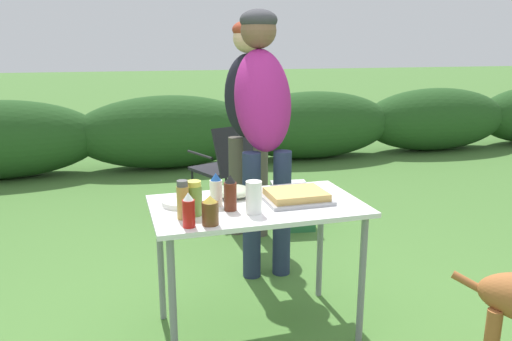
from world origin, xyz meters
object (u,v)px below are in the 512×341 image
Objects in this scene: folding_table at (257,218)px; bbq_sauce_bottle at (230,193)px; food_tray at (296,196)px; relish_jar at (194,198)px; plate_stack at (182,202)px; cooler_box at (292,205)px; spice_jar at (183,200)px; ketchup_bottle at (189,211)px; camp_chair_green_behind_table at (227,163)px; standing_person_in_navy_coat at (263,110)px; beer_bottle at (210,211)px; mayo_bottle at (216,190)px; standing_person_in_olive_jacket at (248,106)px; paper_cup_stack at (254,197)px; mixing_bowl at (233,191)px.

bbq_sauce_bottle is at bearing -158.71° from folding_table.
relish_jar reaches higher than food_tray.
plate_stack reaches higher than cooler_box.
food_tray is at bearing 10.10° from spice_jar.
camp_chair_green_behind_table is (0.72, 2.33, -0.35)m from ketchup_bottle.
folding_table is 0.62× the size of standing_person_in_navy_coat.
camp_chair_green_behind_table is (0.73, 2.21, -0.36)m from spice_jar.
folding_table is 0.40m from plate_stack.
beer_bottle is (-0.30, -0.24, 0.14)m from folding_table.
relish_jar reaches higher than plate_stack.
bbq_sauce_bottle is (0.22, -0.15, 0.07)m from plate_stack.
food_tray is 1.96× the size of mayo_bottle.
spice_jar reaches higher than mayo_bottle.
relish_jar is 0.10× the size of standing_person_in_olive_jacket.
bbq_sauce_bottle reaches higher than relish_jar.
mayo_bottle is at bearing 174.51° from food_tray.
ketchup_bottle reaches higher than camp_chair_green_behind_table.
camp_chair_green_behind_table is at bearing 71.77° from spice_jar.
paper_cup_stack is (0.32, -0.23, 0.07)m from plate_stack.
food_tray is at bearing 24.07° from beer_bottle.
ketchup_bottle is at bearing -142.79° from bbq_sauce_bottle.
standing_person_in_navy_coat is at bearing 57.14° from mayo_bottle.
mayo_bottle is 0.10× the size of standing_person_in_olive_jacket.
bbq_sauce_bottle is at bearing -172.35° from food_tray.
folding_table is 0.22m from paper_cup_stack.
ketchup_bottle is at bearing -148.56° from folding_table.
cooler_box is (0.95, 1.62, -0.66)m from bbq_sauce_bottle.
spice_jar is at bearing -26.46° from cooler_box.
standing_person_in_olive_jacket is 2.09× the size of camp_chair_green_behind_table.
ketchup_bottle is at bearing -85.98° from spice_jar.
ketchup_bottle is (-0.18, -0.27, -0.00)m from mayo_bottle.
spice_jar is 1.16m from standing_person_in_navy_coat.
folding_table is 0.94m from standing_person_in_navy_coat.
mixing_bowl is at bearing 52.49° from ketchup_bottle.
bbq_sauce_bottle is 0.22× the size of camp_chair_green_behind_table.
standing_person_in_navy_coat reaches higher than folding_table.
standing_person_in_navy_coat is at bearing 54.37° from relish_jar.
plate_stack is 1.27× the size of paper_cup_stack.
food_tray reaches higher than plate_stack.
paper_cup_stack is at bearing -154.80° from food_tray.
standing_person_in_navy_coat is at bearing 46.33° from plate_stack.
camp_chair_green_behind_table is at bearing -129.88° from cooler_box.
ketchup_bottle is (-0.01, -0.34, 0.06)m from plate_stack.
spice_jar is 0.07m from relish_jar.
bbq_sauce_bottle reaches higher than paper_cup_stack.
bbq_sauce_bottle reaches higher than camp_chair_green_behind_table.
standing_person_in_navy_coat is (0.06, 0.79, 0.36)m from food_tray.
cooler_box is at bearing 51.46° from plate_stack.
spice_jar reaches higher than folding_table.
spice_jar is 0.25m from bbq_sauce_bottle.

